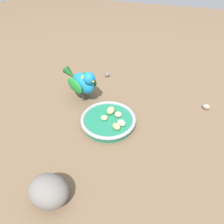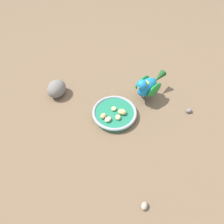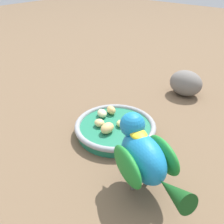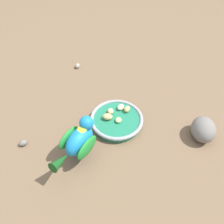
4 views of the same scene
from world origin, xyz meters
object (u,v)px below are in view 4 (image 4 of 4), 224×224
(apple_piece_2, at_px, (111,111))
(apple_piece_3, at_px, (108,117))
(apple_piece_1, at_px, (121,107))
(pebble_1, at_px, (78,66))
(apple_piece_0, at_px, (118,120))
(parrot, at_px, (78,141))
(feeding_bowl, at_px, (117,120))
(rock_large, at_px, (203,129))
(apple_piece_4, at_px, (127,109))
(pebble_0, at_px, (23,143))

(apple_piece_2, distance_m, apple_piece_3, 0.03)
(apple_piece_1, height_order, pebble_1, apple_piece_1)
(apple_piece_0, bearing_deg, parrot, 51.03)
(feeding_bowl, xyz_separation_m, rock_large, (-0.30, 0.03, 0.02))
(apple_piece_2, distance_m, apple_piece_4, 0.06)
(feeding_bowl, xyz_separation_m, apple_piece_1, (-0.01, -0.05, 0.02))
(apple_piece_0, relative_size, apple_piece_2, 0.97)
(feeding_bowl, height_order, apple_piece_3, apple_piece_3)
(apple_piece_4, relative_size, pebble_0, 1.00)
(parrot, bearing_deg, apple_piece_3, -0.36)
(feeding_bowl, height_order, apple_piece_0, apple_piece_0)
(apple_piece_3, relative_size, rock_large, 0.36)
(apple_piece_0, xyz_separation_m, pebble_1, (0.22, -0.34, -0.02))
(apple_piece_4, bearing_deg, rock_large, 164.41)
(apple_piece_0, bearing_deg, pebble_1, -56.50)
(pebble_0, bearing_deg, pebble_1, -101.43)
(feeding_bowl, distance_m, apple_piece_4, 0.06)
(apple_piece_2, bearing_deg, rock_large, 169.69)
(apple_piece_2, height_order, pebble_1, apple_piece_2)
(feeding_bowl, distance_m, pebble_0, 0.34)
(apple_piece_1, xyz_separation_m, apple_piece_4, (-0.02, 0.01, 0.00))
(feeding_bowl, bearing_deg, parrot, 55.25)
(pebble_0, bearing_deg, apple_piece_1, -150.04)
(apple_piece_1, bearing_deg, parrot, 60.42)
(apple_piece_1, distance_m, pebble_0, 0.37)
(apple_piece_2, xyz_separation_m, parrot, (0.08, 0.18, 0.05))
(feeding_bowl, distance_m, apple_piece_3, 0.04)
(apple_piece_3, bearing_deg, rock_large, 175.31)
(feeding_bowl, bearing_deg, apple_piece_4, -129.19)
(apple_piece_1, bearing_deg, pebble_0, 29.96)
(apple_piece_2, height_order, apple_piece_4, apple_piece_4)
(feeding_bowl, height_order, apple_piece_4, apple_piece_4)
(apple_piece_1, distance_m, rock_large, 0.30)
(apple_piece_2, distance_m, parrot, 0.20)
(apple_piece_1, height_order, parrot, parrot)
(apple_piece_4, xyz_separation_m, rock_large, (-0.27, 0.07, 0.00))
(apple_piece_0, bearing_deg, apple_piece_4, -116.56)
(apple_piece_1, bearing_deg, pebble_1, -50.31)
(pebble_0, bearing_deg, feeding_bowl, -156.91)
(apple_piece_4, xyz_separation_m, parrot, (0.14, 0.19, 0.05))
(feeding_bowl, xyz_separation_m, apple_piece_4, (-0.04, -0.04, 0.02))
(feeding_bowl, relative_size, apple_piece_2, 7.82)
(apple_piece_1, distance_m, apple_piece_2, 0.04)
(pebble_1, bearing_deg, apple_piece_3, 119.07)
(apple_piece_4, distance_m, pebble_1, 0.38)
(apple_piece_4, bearing_deg, pebble_0, 26.95)
(apple_piece_0, distance_m, pebble_1, 0.41)
(apple_piece_3, height_order, parrot, parrot)
(feeding_bowl, height_order, apple_piece_2, apple_piece_2)
(apple_piece_1, bearing_deg, apple_piece_3, 52.09)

